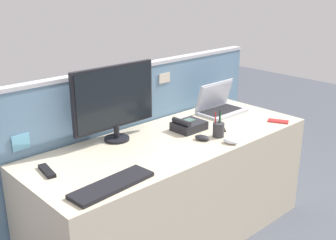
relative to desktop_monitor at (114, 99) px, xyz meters
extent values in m
plane|color=#4C515B|center=(0.27, -0.25, -1.01)|extent=(10.00, 10.00, 0.00)
cube|color=beige|center=(0.27, -0.25, -0.64)|extent=(1.96, 0.74, 0.74)
cube|color=#6084A3|center=(0.27, 0.16, -0.44)|extent=(2.30, 0.06, 1.14)
cube|color=#B7BAC1|center=(0.27, 0.16, 0.14)|extent=(2.30, 0.07, 0.02)
cube|color=#66ADD1|center=(-0.57, 0.13, -0.17)|extent=(0.11, 0.01, 0.09)
cube|color=beige|center=(0.54, 0.13, 0.03)|extent=(0.10, 0.01, 0.07)
cube|color=yellow|center=(1.21, 0.13, -0.29)|extent=(0.10, 0.01, 0.10)
cylinder|color=black|center=(0.00, -0.01, -0.26)|extent=(0.16, 0.16, 0.02)
cylinder|color=black|center=(0.00, -0.01, -0.21)|extent=(0.04, 0.04, 0.09)
cube|color=black|center=(0.00, 0.00, 0.02)|extent=(0.60, 0.03, 0.40)
cube|color=black|center=(0.00, -0.01, 0.02)|extent=(0.57, 0.01, 0.37)
cube|color=#B2B5BC|center=(0.92, -0.11, -0.26)|extent=(0.36, 0.23, 0.02)
cube|color=black|center=(0.92, -0.10, -0.25)|extent=(0.32, 0.16, 0.00)
cube|color=#B2B5BC|center=(0.92, -0.03, -0.14)|extent=(0.36, 0.07, 0.22)
cube|color=silver|center=(0.92, -0.03, -0.15)|extent=(0.34, 0.06, 0.19)
cube|color=#232328|center=(0.47, -0.19, -0.24)|extent=(0.21, 0.17, 0.06)
cube|color=#4C6B5B|center=(0.50, -0.17, -0.21)|extent=(0.06, 0.06, 0.01)
cylinder|color=#232328|center=(0.40, -0.19, -0.19)|extent=(0.04, 0.15, 0.04)
cube|color=black|center=(-0.39, -0.51, -0.26)|extent=(0.47, 0.18, 0.02)
ellipsoid|color=#232328|center=(0.40, -0.38, -0.25)|extent=(0.09, 0.11, 0.03)
ellipsoid|color=silver|center=(0.49, -0.55, -0.25)|extent=(0.08, 0.11, 0.03)
cylinder|color=#333338|center=(0.52, -0.41, -0.22)|extent=(0.08, 0.08, 0.09)
cylinder|color=black|center=(0.53, -0.41, -0.16)|extent=(0.01, 0.01, 0.14)
cylinder|color=#238438|center=(0.54, -0.41, -0.17)|extent=(0.02, 0.02, 0.13)
cylinder|color=red|center=(0.51, -0.40, -0.17)|extent=(0.01, 0.02, 0.13)
cube|color=black|center=(0.65, -0.33, -0.27)|extent=(0.13, 0.14, 0.01)
cube|color=#B22323|center=(1.06, -0.52, -0.27)|extent=(0.12, 0.16, 0.01)
cube|color=black|center=(-0.56, -0.14, -0.26)|extent=(0.07, 0.17, 0.02)
camera|label=1|loc=(-1.46, -2.07, 0.74)|focal=44.84mm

